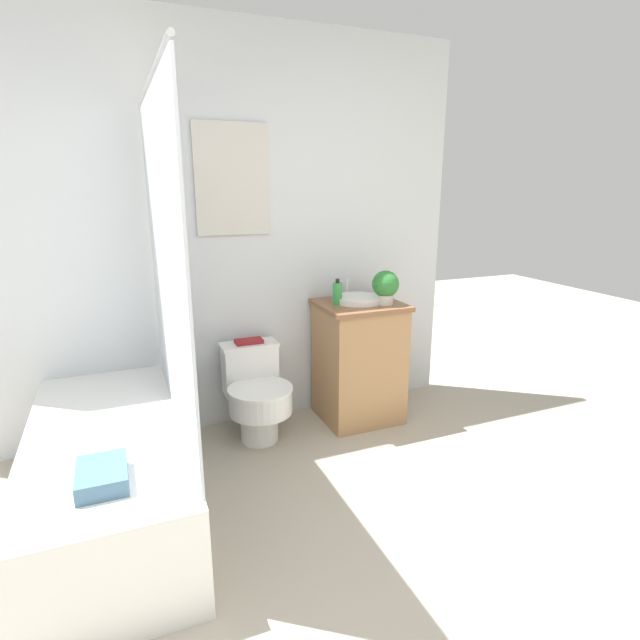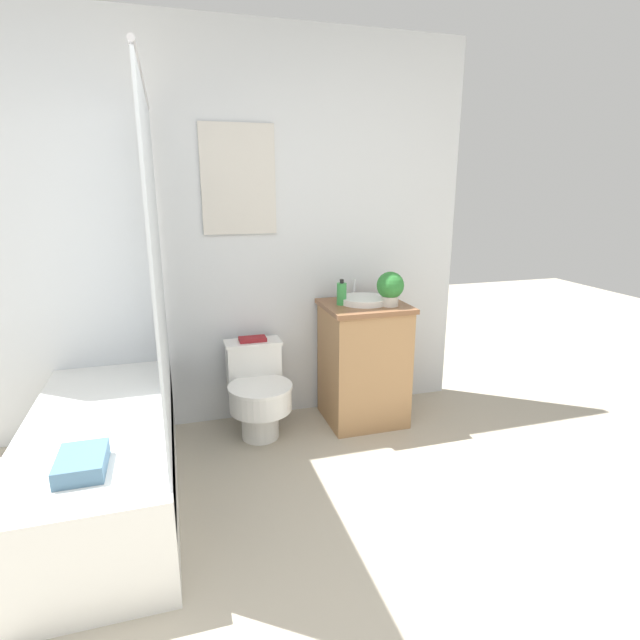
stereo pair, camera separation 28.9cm
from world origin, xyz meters
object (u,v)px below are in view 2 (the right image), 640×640
sink (364,300)px  soap_bottle (342,294)px  book_on_tank (253,339)px  potted_plant (390,287)px  toilet (258,391)px

sink → soap_bottle: soap_bottle is taller
sink → book_on_tank: 0.76m
soap_bottle → book_on_tank: 0.64m
sink → soap_bottle: size_ratio=2.08×
sink → book_on_tank: sink is taller
book_on_tank → soap_bottle: bearing=-11.2°
potted_plant → toilet: bearing=174.3°
potted_plant → book_on_tank: size_ratio=1.27×
soap_bottle → potted_plant: size_ratio=0.76×
toilet → potted_plant: 1.06m
toilet → potted_plant: bearing=-5.7°
toilet → soap_bottle: bearing=3.3°
potted_plant → soap_bottle: bearing=157.7°
toilet → sink: size_ratio=1.70×
toilet → book_on_tank: (-0.00, 0.14, 0.30)m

